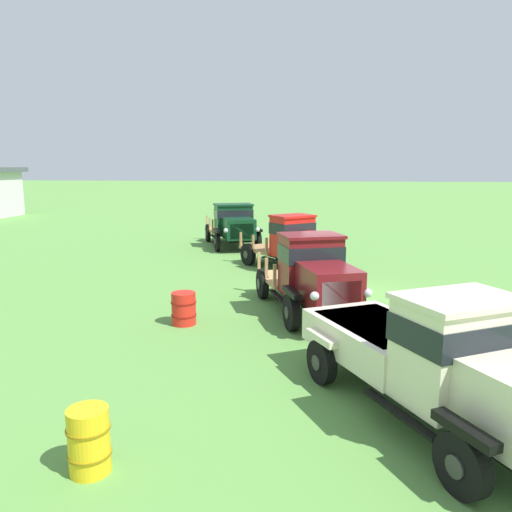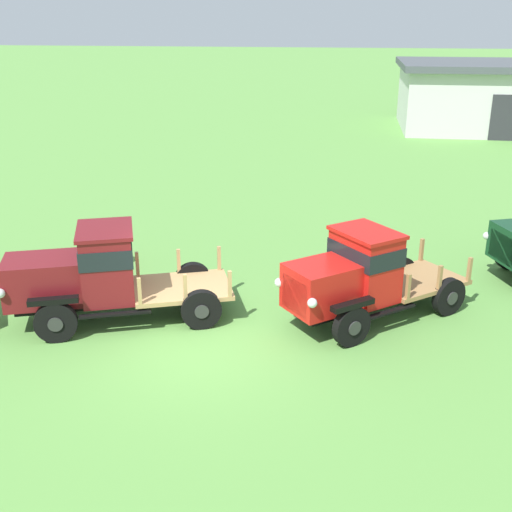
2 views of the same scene
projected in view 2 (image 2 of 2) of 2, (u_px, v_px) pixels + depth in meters
name	position (u px, v px, depth m)	size (l,w,h in m)	color
ground_plane	(198.00, 347.00, 13.18)	(240.00, 240.00, 0.00)	#5B9342
vintage_truck_second_in_line	(96.00, 274.00, 13.92)	(5.11, 3.08, 2.15)	black
vintage_truck_midrow_center	(358.00, 276.00, 13.88)	(4.39, 3.96, 2.10)	black
oil_drum_near_fence	(109.00, 252.00, 17.22)	(0.63, 0.63, 0.81)	red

